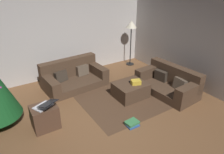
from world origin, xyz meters
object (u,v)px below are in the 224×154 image
object	(u,v)px
couch_right	(169,83)
side_table	(45,117)
book_stack	(132,123)
couch_left	(73,77)
laptop	(45,105)
gift_box	(136,82)
ottoman	(131,90)
tv_remote	(132,82)
corner_lamp	(131,28)

from	to	relation	value
couch_right	side_table	distance (m)	3.32
couch_right	book_stack	bearing A→B (deg)	105.72
couch_left	laptop	xyz separation A→B (m)	(-1.22, -1.52, 0.30)
gift_box	side_table	xyz separation A→B (m)	(-2.35, 0.04, -0.19)
laptop	book_stack	world-z (taller)	laptop
gift_box	side_table	size ratio (longest dim) A/B	0.46
couch_left	gift_box	size ratio (longest dim) A/B	7.51
ottoman	book_stack	size ratio (longest dim) A/B	2.79
gift_box	tv_remote	size ratio (longest dim) A/B	1.49
couch_right	side_table	bearing A→B (deg)	80.54
gift_box	tv_remote	world-z (taller)	gift_box
laptop	book_stack	size ratio (longest dim) A/B	1.80
laptop	corner_lamp	xyz separation A→B (m)	(3.58, 1.92, 0.76)
book_stack	corner_lamp	xyz separation A→B (m)	(2.03, 2.80, 1.28)
book_stack	corner_lamp	size ratio (longest dim) A/B	0.19
side_table	gift_box	bearing A→B (deg)	-1.06
tv_remote	book_stack	distance (m)	1.30
side_table	laptop	bearing A→B (deg)	-65.50
couch_left	laptop	bearing A→B (deg)	47.08
gift_box	tv_remote	distance (m)	0.14
tv_remote	side_table	size ratio (longest dim) A/B	0.31
gift_box	laptop	size ratio (longest dim) A/B	0.45
ottoman	gift_box	bearing A→B (deg)	-41.55
couch_left	book_stack	distance (m)	2.43
couch_right	ottoman	bearing A→B (deg)	67.55
tv_remote	book_stack	world-z (taller)	tv_remote
laptop	book_stack	bearing A→B (deg)	-29.49
couch_left	side_table	xyz separation A→B (m)	(-1.25, -1.47, -0.01)
book_stack	laptop	bearing A→B (deg)	150.51
gift_box	side_table	world-z (taller)	side_table
couch_left	ottoman	distance (m)	1.75
couch_left	side_table	distance (m)	1.92
corner_lamp	book_stack	bearing A→B (deg)	-126.04
couch_left	ottoman	xyz separation A→B (m)	(1.01, -1.42, -0.08)
couch_right	side_table	size ratio (longest dim) A/B	3.24
laptop	couch_right	bearing A→B (deg)	-4.30
book_stack	corner_lamp	distance (m)	3.69
ottoman	tv_remote	world-z (taller)	tv_remote
couch_left	couch_right	world-z (taller)	couch_left
ottoman	book_stack	bearing A→B (deg)	-125.04
tv_remote	corner_lamp	distance (m)	2.39
side_table	book_stack	size ratio (longest dim) A/B	1.78
tv_remote	corner_lamp	xyz separation A→B (m)	(1.29, 1.79, 0.93)
side_table	book_stack	bearing A→B (deg)	-30.64
tv_remote	side_table	world-z (taller)	side_table
gift_box	laptop	world-z (taller)	laptop
laptop	ottoman	bearing A→B (deg)	2.55
tv_remote	ottoman	bearing A→B (deg)	-170.51
couch_left	laptop	size ratio (longest dim) A/B	3.39
couch_left	side_table	size ratio (longest dim) A/B	3.44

